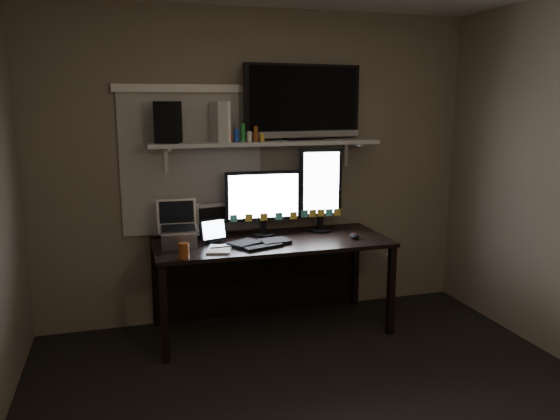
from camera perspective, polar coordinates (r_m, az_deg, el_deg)
name	(u,v)px	position (r m, az deg, el deg)	size (l,w,h in m)	color
back_wall	(260,168)	(4.48, -2.16, 4.45)	(3.60, 3.60, 0.00)	#6C604D
window_blinds	(192,164)	(4.35, -9.17, 4.78)	(1.10, 0.02, 1.10)	#B5B2A2
desk	(268,258)	(4.38, -1.27, -5.03)	(1.80, 0.75, 0.73)	black
wall_shelf	(265,143)	(4.29, -1.60, 7.04)	(1.80, 0.35, 0.03)	#BABAB5
monitor_landscape	(263,203)	(4.31, -1.75, 0.77)	(0.61, 0.06, 0.53)	black
monitor_portrait	(321,190)	(4.45, 4.27, 2.15)	(0.35, 0.07, 0.69)	black
keyboard	(260,243)	(4.09, -2.14, -3.43)	(0.46, 0.18, 0.03)	black
mouse	(354,236)	(4.30, 7.78, -2.70)	(0.07, 0.11, 0.04)	black
notepad	(219,249)	(3.95, -6.35, -4.11)	(0.17, 0.23, 0.01)	beige
tablet	(213,231)	(4.14, -6.97, -2.17)	(0.21, 0.09, 0.19)	black
file_sorter	(211,221)	(4.33, -7.18, -1.12)	(0.20, 0.09, 0.26)	black
laptop	(178,225)	(4.07, -10.59, -1.52)	(0.29, 0.24, 0.33)	#ABACB0
cup	(184,251)	(3.78, -10.02, -4.22)	(0.07, 0.07, 0.11)	brown
sticky_notes	(246,246)	(4.06, -3.53, -3.73)	(0.27, 0.20, 0.00)	gold
tv	(303,102)	(4.41, 2.41, 11.18)	(0.98, 0.18, 0.59)	black
game_console	(220,122)	(4.23, -6.31, 9.17)	(0.08, 0.25, 0.30)	silver
speaker	(168,122)	(4.14, -11.61, 8.98)	(0.17, 0.20, 0.30)	black
bottles	(246,133)	(4.18, -3.56, 8.07)	(0.22, 0.05, 0.14)	#A50F0C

